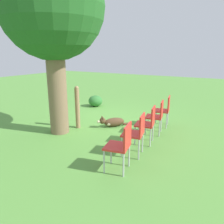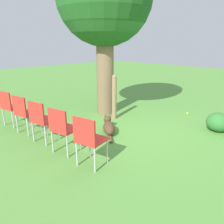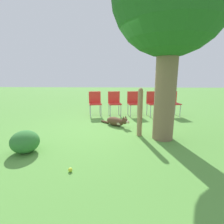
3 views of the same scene
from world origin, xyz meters
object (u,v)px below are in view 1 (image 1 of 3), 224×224
Objects in this scene: oak_tree at (52,9)px; red_chair_0 at (164,109)px; red_chair_2 at (148,122)px; dog at (112,122)px; tennis_ball at (64,109)px; red_chair_1 at (157,115)px; red_chair_3 at (136,131)px; fence_post at (77,107)px; red_chair_4 at (121,144)px.

oak_tree is 3.95m from red_chair_0.
red_chair_2 is (-2.34, -0.51, -2.57)m from oak_tree.
tennis_ball is at bearing -66.60° from dog.
tennis_ball is (2.56, -0.73, -0.10)m from dog.
oak_tree is at bearing 28.78° from red_chair_0.
oak_tree is 3.91m from tennis_ball.
red_chair_1 is at bearing 170.75° from tennis_ball.
red_chair_1 is 13.24× the size of tennis_ball.
red_chair_0 reaches higher than tennis_ball.
red_chair_3 is 13.24× the size of tennis_ball.
fence_post is 17.90× the size of tennis_ball.
dog is 0.98× the size of red_chair_2.
red_chair_0 is at bearing -139.46° from oak_tree.
red_chair_1 is 2.16m from red_chair_4.
red_chair_1 reaches higher than dog.
red_chair_3 is 1.00× the size of red_chair_4.
red_chair_2 reaches higher than dog.
oak_tree reaches higher than dog.
oak_tree is at bearing 16.29° from red_chair_1.
fence_post reaches higher than red_chair_3.
red_chair_2 is at bearing 179.13° from fence_post.
red_chair_2 and red_chair_3 have the same top height.
fence_post is 2.26m from tennis_ball.
red_chair_2 and red_chair_4 have the same top height.
red_chair_1 is 1.44m from red_chair_3.
red_chair_4 is 13.24× the size of tennis_ball.
dog is at bearing -143.82° from fence_post.
red_chair_2 is at bearing -99.34° from red_chair_4.
red_chair_2 is 13.24× the size of tennis_ball.
red_chair_0 and red_chair_3 have the same top height.
red_chair_1 is at bearing -99.34° from red_chair_2.
red_chair_2 is at bearing -167.67° from oak_tree.
red_chair_0 is (-1.28, -0.81, 0.39)m from dog.
fence_post is 1.35× the size of red_chair_3.
red_chair_1 is at bearing 80.66° from red_chair_0.
fence_post reaches higher than tennis_ball.
red_chair_0 is (-2.09, -1.41, -0.08)m from fence_post.
red_chair_1 is 3.95m from tennis_ball.
fence_post reaches higher than red_chair_4.
fence_post is 2.52m from red_chair_0.
red_chair_4 is at bearing 144.85° from tennis_ball.
red_chair_4 is at bearing 80.66° from red_chair_2.
oak_tree is at bearing -16.76° from red_chair_3.
dog is 0.98× the size of red_chair_1.
oak_tree is at bearing -2.11° from dog.
red_chair_4 reaches higher than dog.
fence_post reaches higher than red_chair_0.
red_chair_1 is at bearing -162.05° from fence_post.
dog is at bearing 20.69° from red_chair_0.
oak_tree is at bearing 70.62° from fence_post.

